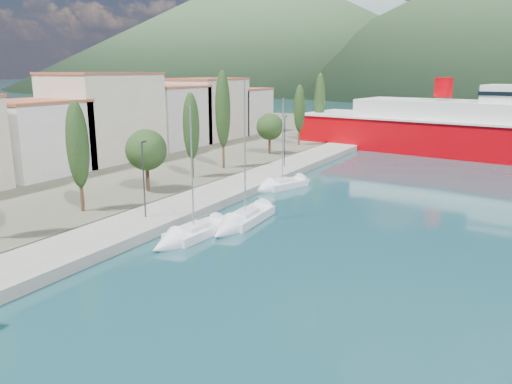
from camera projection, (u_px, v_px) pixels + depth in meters
The scene contains 10 objects.
ground at pixel (456, 120), 127.53m from camera, with size 1400.00×1400.00×0.00m, color #194349.
quay at pixel (236, 187), 51.62m from camera, with size 5.00×88.00×0.80m, color gray.
land_strip at pixel (61, 148), 77.96m from camera, with size 70.00×148.00×0.70m, color #565644.
town_buildings at pixel (136, 119), 70.47m from camera, with size 9.20×69.20×11.30m.
tree_row at pixel (220, 126), 58.59m from camera, with size 3.95×62.54×11.54m.
lamp_posts at pixel (160, 172), 40.59m from camera, with size 0.15×45.72×6.06m.
sailboat_near at pixel (181, 239), 36.11m from camera, with size 2.75×7.55×10.65m.
sailboat_mid at pixel (236, 224), 39.47m from camera, with size 2.74×8.73×12.40m.
sailboat_far at pixel (273, 187), 52.20m from camera, with size 4.56×7.36×10.32m.
ferry at pixel (500, 132), 71.28m from camera, with size 60.58×20.57×11.80m.
Camera 1 is at (17.09, -17.04, 12.09)m, focal length 35.00 mm.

